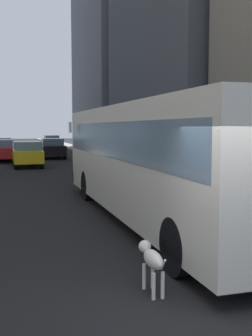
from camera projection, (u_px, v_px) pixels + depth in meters
ground_plane at (33, 154)px, 38.77m from camera, size 120.00×120.00×0.00m
sidewalk_right at (93, 153)px, 40.39m from camera, size 2.40×110.00×0.15m
transit_bus at (155, 154)px, 11.09m from camera, size 2.78×11.53×3.05m
car_black_suv at (52, 148)px, 34.16m from camera, size 1.80×4.53×1.62m
car_yellow_taxi at (27, 154)px, 26.44m from camera, size 1.76×4.07×1.62m
car_red_coupe at (1, 150)px, 30.74m from camera, size 1.71×4.55×1.62m
car_grey_wagon at (2, 147)px, 35.62m from camera, size 1.75×4.27×1.62m
car_blue_hatchback at (112, 159)px, 21.82m from camera, size 1.88×4.58×1.62m
car_silver_sedan at (51, 142)px, 48.58m from camera, size 1.71×4.24×1.62m
dalmatian_dog at (152, 259)px, 6.22m from camera, size 0.22×0.96×0.72m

